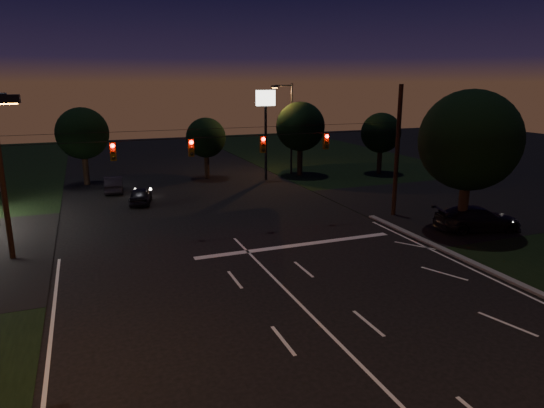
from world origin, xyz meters
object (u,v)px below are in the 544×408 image
utility_pole_right (393,215)px  car_cross (477,219)px  car_oncoming_b (114,184)px  car_oncoming_a (140,195)px  tree_right_near (468,141)px

utility_pole_right → car_cross: bearing=-61.2°
utility_pole_right → car_oncoming_b: (-17.90, 14.88, 0.67)m
car_oncoming_a → utility_pole_right: bearing=160.8°
utility_pole_right → car_oncoming_b: 23.28m
car_oncoming_a → car_oncoming_b: (-1.65, 4.99, 0.03)m
utility_pole_right → tree_right_near: size_ratio=1.03×
tree_right_near → car_oncoming_a: size_ratio=2.31×
tree_right_near → car_oncoming_b: tree_right_near is taller
tree_right_near → car_oncoming_b: size_ratio=2.14×
tree_right_near → car_oncoming_a: bearing=140.4°
utility_pole_right → car_cross: size_ratio=1.67×
utility_pole_right → tree_right_near: bearing=-72.5°
utility_pole_right → car_cross: utility_pole_right is taller
car_oncoming_a → car_cross: (18.99, -14.88, 0.14)m
utility_pole_right → car_oncoming_a: (-16.24, 9.88, 0.64)m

